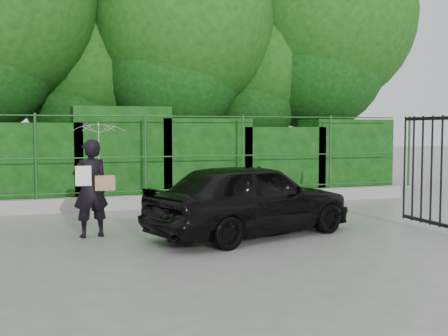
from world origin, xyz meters
name	(u,v)px	position (x,y,z in m)	size (l,w,h in m)	color
ground	(176,252)	(0.00, 0.00, 0.00)	(80.00, 80.00, 0.00)	gray
kerb	(128,203)	(0.00, 4.50, 0.15)	(14.00, 0.25, 0.30)	#9E9E99
fence	(137,155)	(0.22, 4.50, 1.20)	(14.13, 0.06, 1.80)	#1E4B1D
hedge	(112,160)	(-0.20, 5.50, 1.05)	(14.20, 1.20, 2.30)	black
trees	(149,25)	(1.14, 7.74, 4.62)	(17.10, 6.15, 8.08)	black
woman	(96,162)	(-0.96, 1.55, 1.24)	(0.92, 0.90, 1.89)	black
car	(251,199)	(1.47, 0.80, 0.62)	(1.46, 3.64, 1.24)	black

